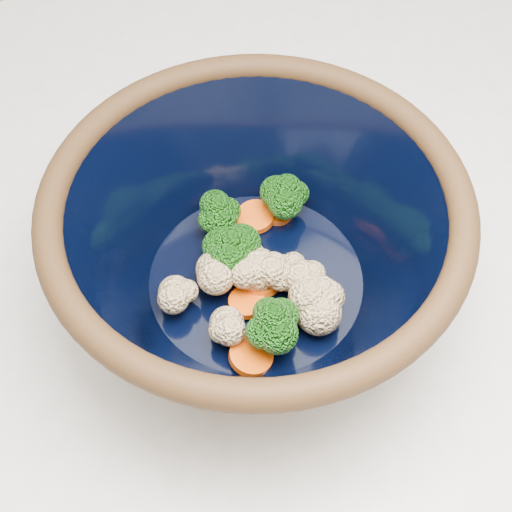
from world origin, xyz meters
TOP-DOWN VIEW (x-y plane):
  - counter at (0.00, 0.00)m, footprint 1.20×1.20m
  - mixing_bowl at (-0.11, 0.11)m, footprint 0.33×0.33m
  - vegetable_pile at (-0.11, 0.11)m, footprint 0.15×0.15m

SIDE VIEW (x-z plane):
  - counter at x=0.00m, z-range 0.00..0.90m
  - vegetable_pile at x=-0.11m, z-range 0.93..0.98m
  - mixing_bowl at x=-0.11m, z-range 0.91..1.04m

